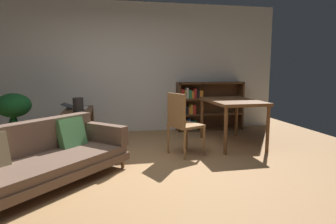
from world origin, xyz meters
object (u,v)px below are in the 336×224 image
object	(u,v)px
media_console	(79,128)
open_laptop	(76,107)
fabric_couch	(42,156)
dining_table	(232,105)
desk_speaker	(78,105)
dining_chair_near	(182,121)
bookshelf	(205,106)
potted_floor_plant	(14,112)

from	to	relation	value
media_console	open_laptop	distance (m)	0.40
fabric_couch	dining_table	size ratio (longest dim) A/B	1.57
desk_speaker	fabric_couch	bearing A→B (deg)	-102.17
dining_chair_near	bookshelf	bearing A→B (deg)	61.51
dining_table	bookshelf	world-z (taller)	bookshelf
open_laptop	dining_table	world-z (taller)	dining_table
desk_speaker	dining_table	world-z (taller)	desk_speaker
bookshelf	desk_speaker	bearing A→B (deg)	-156.17
desk_speaker	dining_chair_near	world-z (taller)	dining_chair_near
open_laptop	dining_chair_near	bearing A→B (deg)	-34.47
open_laptop	dining_table	size ratio (longest dim) A/B	0.35
dining_table	bookshelf	size ratio (longest dim) A/B	0.87
potted_floor_plant	dining_chair_near	world-z (taller)	dining_chair_near
fabric_couch	potted_floor_plant	distance (m)	1.71
potted_floor_plant	bookshelf	world-z (taller)	bookshelf
desk_speaker	bookshelf	size ratio (longest dim) A/B	0.16
dining_table	open_laptop	bearing A→B (deg)	165.97
fabric_couch	potted_floor_plant	size ratio (longest dim) A/B	2.12
open_laptop	dining_chair_near	world-z (taller)	dining_chair_near
dining_table	bookshelf	xyz separation A→B (m)	(-0.05, 1.33, -0.19)
fabric_couch	open_laptop	bearing A→B (deg)	83.22
potted_floor_plant	dining_chair_near	distance (m)	2.72
desk_speaker	potted_floor_plant	bearing A→B (deg)	173.30
dining_chair_near	potted_floor_plant	bearing A→B (deg)	163.24
dining_table	dining_chair_near	xyz separation A→B (m)	(-1.03, -0.47, -0.17)
desk_speaker	bookshelf	world-z (taller)	bookshelf
open_laptop	bookshelf	bearing A→B (deg)	13.89
media_console	fabric_couch	bearing A→B (deg)	-98.97
media_console	dining_table	size ratio (longest dim) A/B	0.93
open_laptop	bookshelf	world-z (taller)	bookshelf
desk_speaker	potted_floor_plant	xyz separation A→B (m)	(-1.02, 0.12, -0.11)
potted_floor_plant	dining_table	distance (m)	3.65
fabric_couch	media_console	distance (m)	1.70
dining_table	bookshelf	bearing A→B (deg)	92.37
fabric_couch	dining_table	bearing A→B (deg)	22.46
fabric_couch	desk_speaker	size ratio (longest dim) A/B	8.46
open_laptop	potted_floor_plant	bearing A→B (deg)	-159.08
media_console	bookshelf	world-z (taller)	bookshelf
fabric_couch	open_laptop	xyz separation A→B (m)	(0.22, 1.88, 0.33)
fabric_couch	bookshelf	size ratio (longest dim) A/B	1.37
fabric_couch	dining_chair_near	world-z (taller)	dining_chair_near
desk_speaker	dining_chair_near	xyz separation A→B (m)	(1.59, -0.66, -0.21)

